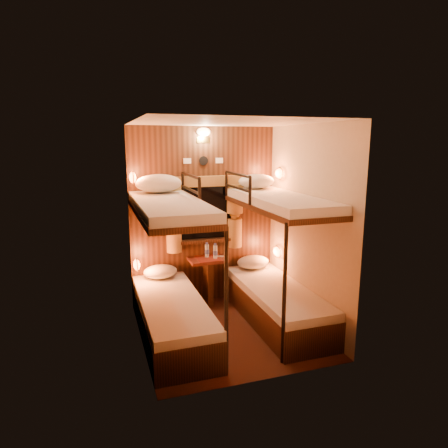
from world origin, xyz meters
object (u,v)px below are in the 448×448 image
object	(u,v)px
bunk_left	(172,290)
bunk_right	(276,278)
table	(208,275)
bottle_left	(207,251)
bottle_right	(215,252)

from	to	relation	value
bunk_left	bunk_right	world-z (taller)	same
table	bottle_left	world-z (taller)	bottle_left
bunk_right	bottle_right	bearing A→B (deg)	126.41
table	bottle_right	bearing A→B (deg)	-19.35
table	bottle_right	world-z (taller)	bottle_right
bottle_right	bunk_left	bearing A→B (deg)	-134.90
bunk_right	bunk_left	bearing A→B (deg)	180.00
bottle_right	table	bearing A→B (deg)	160.65
bottle_left	bottle_right	distance (m)	0.13
bunk_right	bottle_left	bearing A→B (deg)	127.28
bunk_left	table	distance (m)	1.02
table	bottle_right	xyz separation A→B (m)	(0.10, -0.03, 0.33)
bunk_left	table	world-z (taller)	bunk_left
table	bottle_right	size ratio (longest dim) A/B	3.10
bunk_right	table	bearing A→B (deg)	129.67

